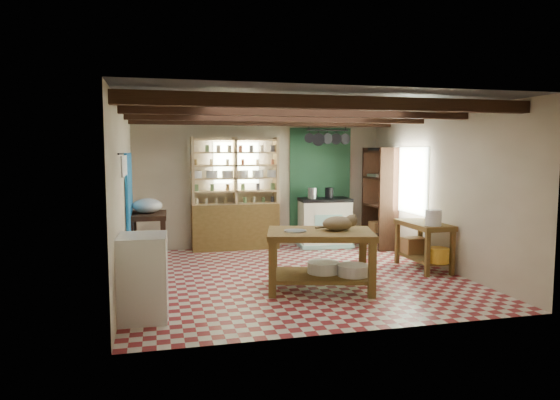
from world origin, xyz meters
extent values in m
cube|color=maroon|center=(0.00, 0.00, -0.01)|extent=(5.00, 5.00, 0.02)
cube|color=#3F4044|center=(0.00, 0.00, 2.60)|extent=(5.00, 5.00, 0.02)
cube|color=beige|center=(0.00, 2.50, 1.30)|extent=(5.00, 0.04, 2.60)
cube|color=beige|center=(0.00, -2.50, 1.30)|extent=(5.00, 0.04, 2.60)
cube|color=beige|center=(-2.50, 0.00, 1.30)|extent=(0.04, 5.00, 2.60)
cube|color=beige|center=(2.50, 0.00, 1.30)|extent=(0.04, 5.00, 2.60)
cube|color=#351E12|center=(0.00, 0.00, 2.48)|extent=(5.00, 3.80, 0.15)
cube|color=#186DB8|center=(-2.47, 0.90, 1.10)|extent=(0.04, 1.40, 1.60)
cube|color=#1C482C|center=(1.25, 2.47, 1.25)|extent=(1.30, 0.04, 2.30)
cube|color=#B7CAB3|center=(-0.50, 2.48, 1.70)|extent=(0.90, 0.02, 0.80)
cube|color=#B7CAB3|center=(2.48, 1.00, 1.40)|extent=(0.02, 1.30, 1.20)
cube|color=black|center=(-2.44, -1.20, 1.78)|extent=(0.06, 0.90, 0.28)
cube|color=black|center=(1.25, 2.05, 2.18)|extent=(0.86, 0.12, 0.36)
cube|color=tan|center=(-0.55, 2.31, 1.10)|extent=(1.70, 0.34, 2.20)
cube|color=#351E12|center=(2.28, 1.80, 1.00)|extent=(0.40, 0.86, 2.00)
cube|color=brown|center=(0.15, -0.81, 0.41)|extent=(1.65, 1.31, 0.82)
cube|color=white|center=(1.23, 2.15, 0.49)|extent=(1.06, 0.75, 0.99)
cube|color=#351E12|center=(-2.20, 1.23, 0.45)|extent=(0.63, 0.90, 0.90)
cube|color=silver|center=(-2.22, -1.49, 0.49)|extent=(0.57, 0.68, 0.98)
cube|color=brown|center=(2.18, -0.09, 0.39)|extent=(0.55, 1.08, 0.77)
ellipsoid|color=#957E57|center=(0.41, -0.83, 0.92)|extent=(0.47, 0.37, 0.20)
cylinder|color=#AAA9B1|center=(-0.20, -0.77, 0.83)|extent=(0.38, 0.38, 0.02)
cylinder|color=silver|center=(0.21, -0.78, 0.30)|extent=(0.55, 0.55, 0.16)
cylinder|color=silver|center=(0.56, -1.02, 0.29)|extent=(0.53, 0.53, 0.15)
cylinder|color=#AAA9B1|center=(0.99, 2.17, 1.09)|extent=(0.20, 0.20, 0.21)
cylinder|color=black|center=(1.33, 2.14, 1.09)|extent=(0.18, 0.18, 0.21)
ellipsoid|color=silver|center=(-2.20, 1.23, 1.02)|extent=(0.50, 0.50, 0.25)
cylinder|color=silver|center=(2.13, -0.44, 0.90)|extent=(0.25, 0.25, 0.25)
cube|color=olive|center=(2.18, 0.21, 0.34)|extent=(0.38, 0.30, 0.26)
cylinder|color=gold|center=(2.18, -0.54, 0.32)|extent=(0.32, 0.32, 0.23)
camera|label=1|loc=(-2.05, -7.33, 1.93)|focal=32.00mm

